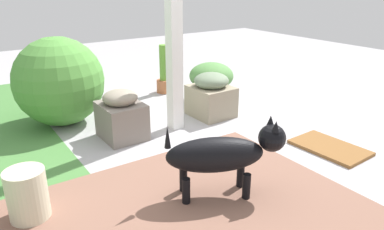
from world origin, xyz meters
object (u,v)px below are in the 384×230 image
stone_planter_mid (121,116)px  dog (224,153)px  porch_pillar (174,12)px  terracotta_pot_tall (164,76)px  stone_planter_nearest (211,95)px  terracotta_pot_broad (211,78)px  ceramic_urn (27,195)px  round_shrub (59,82)px  doormat (330,148)px

stone_planter_mid → dog: 1.35m
porch_pillar → terracotta_pot_tall: porch_pillar is taller
terracotta_pot_tall → porch_pillar: bearing=154.9°
terracotta_pot_tall → stone_planter_nearest: bearing=179.0°
terracotta_pot_broad → ceramic_urn: bearing=118.2°
round_shrub → doormat: bearing=-138.0°
stone_planter_mid → round_shrub: size_ratio=0.52×
stone_planter_mid → terracotta_pot_broad: 1.47m
terracotta_pot_tall → dog: size_ratio=0.80×
ceramic_urn → terracotta_pot_broad: bearing=-61.8°
doormat → porch_pillar: bearing=35.8°
dog → ceramic_urn: size_ratio=2.30×
stone_planter_nearest → ceramic_urn: (-0.87, 2.09, -0.06)m
terracotta_pot_broad → terracotta_pot_tall: 0.70m
porch_pillar → terracotta_pot_broad: porch_pillar is taller
stone_planter_nearest → stone_planter_mid: 1.07m
ceramic_urn → round_shrub: bearing=-23.2°
stone_planter_mid → terracotta_pot_broad: (0.44, -1.40, 0.06)m
round_shrub → ceramic_urn: size_ratio=2.62×
stone_planter_nearest → terracotta_pot_broad: size_ratio=0.90×
round_shrub → terracotta_pot_tall: round_shrub is taller
porch_pillar → ceramic_urn: 2.01m
terracotta_pot_broad → dog: size_ratio=0.68×
porch_pillar → ceramic_urn: bearing=116.4°
stone_planter_nearest → terracotta_pot_broad: 0.54m
ceramic_urn → dog: bearing=-112.0°
stone_planter_nearest → terracotta_pot_tall: terracotta_pot_tall is taller
stone_planter_nearest → ceramic_urn: 2.27m
stone_planter_mid → porch_pillar: bearing=-97.7°
porch_pillar → stone_planter_nearest: 1.06m
porch_pillar → doormat: size_ratio=3.60×
terracotta_pot_broad → doormat: 1.75m
terracotta_pot_broad → terracotta_pot_tall: (0.63, 0.31, -0.05)m
porch_pillar → terracotta_pot_broad: size_ratio=4.24×
porch_pillar → stone_planter_nearest: porch_pillar is taller
stone_planter_nearest → terracotta_pot_tall: 1.06m
stone_planter_nearest → doormat: stone_planter_nearest is taller
porch_pillar → stone_planter_mid: bearing=82.3°
stone_planter_mid → round_shrub: round_shrub is taller
terracotta_pot_broad → stone_planter_nearest: bearing=142.8°
porch_pillar → terracotta_pot_broad: (0.51, -0.84, -0.87)m
terracotta_pot_broad → doormat: (-1.73, -0.03, -0.27)m
round_shrub → doormat: round_shrub is taller
round_shrub → porch_pillar: bearing=-130.1°
dog → stone_planter_nearest: bearing=-34.1°
doormat → terracotta_pot_tall: bearing=8.3°
terracotta_pot_broad → ceramic_urn: 2.75m
dog → doormat: dog is taller
terracotta_pot_tall → dog: terracotta_pot_tall is taller
porch_pillar → terracotta_pot_tall: size_ratio=3.61×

